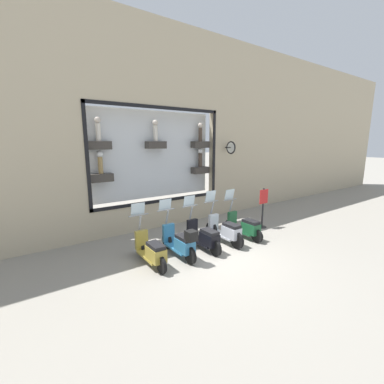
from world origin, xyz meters
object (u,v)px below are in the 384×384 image
scooter_silver_1 (225,230)px  scooter_black_2 (204,237)px  scooter_green_0 (245,226)px  shop_sign_post (263,207)px  scooter_olive_4 (151,251)px  scooter_teal_3 (181,242)px

scooter_silver_1 → scooter_black_2: size_ratio=1.01×
scooter_green_0 → shop_sign_post: (0.38, -1.39, 0.43)m
scooter_olive_4 → scooter_black_2: bearing=-89.9°
scooter_olive_4 → scooter_silver_1: bearing=-89.8°
scooter_silver_1 → scooter_black_2: bearing=90.4°
scooter_black_2 → shop_sign_post: (0.38, -3.20, 0.42)m
scooter_teal_3 → shop_sign_post: scooter_teal_3 is taller
scooter_olive_4 → scooter_teal_3: bearing=-93.7°
scooter_green_0 → scooter_teal_3: (-0.06, 2.71, 0.05)m
scooter_black_2 → scooter_silver_1: bearing=-89.6°
scooter_black_2 → shop_sign_post: bearing=-83.2°
scooter_black_2 → scooter_green_0: bearing=-90.1°
scooter_silver_1 → scooter_green_0: bearing=-90.5°
scooter_green_0 → scooter_teal_3: bearing=91.2°
scooter_silver_1 → shop_sign_post: size_ratio=1.15×
scooter_silver_1 → scooter_olive_4: size_ratio=1.01×
scooter_teal_3 → scooter_black_2: bearing=-86.2°
scooter_black_2 → scooter_olive_4: (-0.00, 1.81, -0.01)m
scooter_olive_4 → scooter_green_0: bearing=-90.0°
scooter_olive_4 → shop_sign_post: 5.04m
scooter_olive_4 → shop_sign_post: scooter_olive_4 is taller
scooter_green_0 → scooter_olive_4: scooter_green_0 is taller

